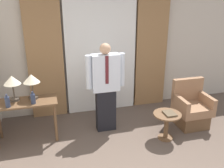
{
  "coord_description": "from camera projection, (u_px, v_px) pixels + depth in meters",
  "views": [
    {
      "loc": [
        -1.08,
        -2.07,
        2.5
      ],
      "look_at": [
        -0.03,
        1.83,
        0.96
      ],
      "focal_mm": 40.0,
      "sensor_mm": 36.0,
      "label": 1
    }
  ],
  "objects": [
    {
      "name": "curtain_drape_left",
      "position": [
        45.0,
        56.0,
        4.83
      ],
      "size": [
        0.69,
        0.06,
        2.58
      ],
      "color": "#997047",
      "rests_on": "ground_plane"
    },
    {
      "name": "book",
      "position": [
        170.0,
        113.0,
        4.26
      ],
      "size": [
        0.18,
        0.23,
        0.03
      ],
      "color": "brown",
      "rests_on": "side_table"
    },
    {
      "name": "armchair",
      "position": [
        191.0,
        109.0,
        4.79
      ],
      "size": [
        0.62,
        0.58,
        0.9
      ],
      "color": "brown",
      "rests_on": "ground_plane"
    },
    {
      "name": "curtain_sheer_center",
      "position": [
        101.0,
        52.0,
        5.1
      ],
      "size": [
        1.45,
        0.06,
        2.58
      ],
      "color": "white",
      "rests_on": "ground_plane"
    },
    {
      "name": "wall_back",
      "position": [
        100.0,
        48.0,
        5.19
      ],
      "size": [
        10.0,
        0.06,
        2.7
      ],
      "color": "beige",
      "rests_on": "ground_plane"
    },
    {
      "name": "person",
      "position": [
        106.0,
        85.0,
        4.45
      ],
      "size": [
        0.7,
        0.23,
        1.65
      ],
      "color": "black",
      "rests_on": "ground_plane"
    },
    {
      "name": "bottle_near_edge",
      "position": [
        7.0,
        102.0,
        3.94
      ],
      "size": [
        0.08,
        0.08,
        0.22
      ],
      "color": "#2D3851",
      "rests_on": "desk"
    },
    {
      "name": "table_lamp_left",
      "position": [
        12.0,
        82.0,
        4.09
      ],
      "size": [
        0.27,
        0.27,
        0.44
      ],
      "color": "#4C4238",
      "rests_on": "desk"
    },
    {
      "name": "side_table",
      "position": [
        167.0,
        122.0,
        4.34
      ],
      "size": [
        0.48,
        0.48,
        0.49
      ],
      "color": "brown",
      "rests_on": "ground_plane"
    },
    {
      "name": "table_lamp_right",
      "position": [
        32.0,
        80.0,
        4.16
      ],
      "size": [
        0.27,
        0.27,
        0.44
      ],
      "color": "#4C4238",
      "rests_on": "desk"
    },
    {
      "name": "bottle_by_lamp",
      "position": [
        33.0,
        99.0,
        4.07
      ],
      "size": [
        0.08,
        0.08,
        0.21
      ],
      "color": "#2D3851",
      "rests_on": "desk"
    },
    {
      "name": "desk",
      "position": [
        25.0,
        108.0,
        4.22
      ],
      "size": [
        1.07,
        0.47,
        0.74
      ],
      "color": "brown",
      "rests_on": "ground_plane"
    },
    {
      "name": "curtain_drape_right",
      "position": [
        151.0,
        49.0,
        5.37
      ],
      "size": [
        0.69,
        0.06,
        2.58
      ],
      "color": "#997047",
      "rests_on": "ground_plane"
    }
  ]
}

